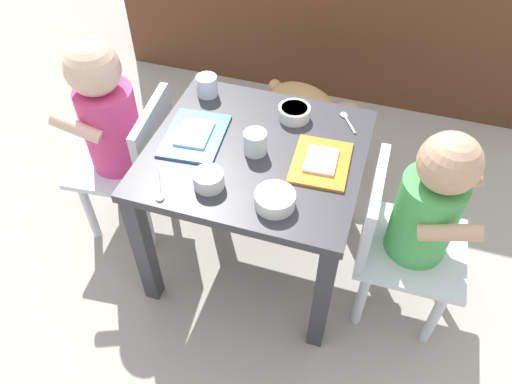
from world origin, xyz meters
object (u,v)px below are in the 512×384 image
at_px(cereal_bowl_right_side, 275,199).
at_px(veggie_bowl_far, 209,179).
at_px(dog, 312,113).
at_px(water_cup_right, 255,144).
at_px(seated_child_left, 113,123).
at_px(water_cup_left, 207,87).
at_px(spoon_by_right_tray, 347,120).
at_px(food_tray_left, 195,134).
at_px(food_tray_right, 321,161).
at_px(seated_child_right, 422,212).
at_px(dining_table, 256,173).
at_px(spoon_by_left_tray, 159,190).
at_px(cereal_bowl_left_side, 294,112).

relative_size(cereal_bowl_right_side, veggie_bowl_far, 1.28).
bearing_deg(dog, water_cup_right, -94.98).
xyz_separation_m(seated_child_left, veggie_bowl_far, (0.38, -0.18, 0.06)).
bearing_deg(water_cup_left, spoon_by_right_tray, 0.03).
xyz_separation_m(food_tray_left, food_tray_right, (0.35, -0.00, -0.00)).
xyz_separation_m(dog, water_cup_right, (-0.05, -0.56, 0.30)).
bearing_deg(seated_child_left, veggie_bowl_far, -26.14).
xyz_separation_m(food_tray_right, veggie_bowl_far, (-0.24, -0.16, 0.02)).
height_order(seated_child_right, veggie_bowl_far, seated_child_right).
relative_size(seated_child_left, food_tray_left, 3.13).
bearing_deg(seated_child_left, dog, 46.73).
xyz_separation_m(dining_table, spoon_by_left_tray, (-0.18, -0.21, 0.09)).
bearing_deg(dog, food_tray_left, -112.14).
xyz_separation_m(water_cup_left, veggie_bowl_far, (0.14, -0.35, -0.00)).
xyz_separation_m(dining_table, spoon_by_right_tray, (0.21, 0.19, 0.09)).
distance_m(dog, spoon_by_left_tray, 0.84).
bearing_deg(spoon_by_left_tray, cereal_bowl_left_side, 57.55).
relative_size(dog, veggie_bowl_far, 5.62).
bearing_deg(seated_child_left, water_cup_right, -4.12).
relative_size(seated_child_left, dog, 1.60).
xyz_separation_m(water_cup_left, cereal_bowl_right_side, (0.32, -0.37, -0.01)).
bearing_deg(food_tray_left, water_cup_left, 101.59).
xyz_separation_m(water_cup_left, cereal_bowl_left_side, (0.27, -0.03, -0.01)).
distance_m(seated_child_left, water_cup_right, 0.45).
xyz_separation_m(food_tray_left, spoon_by_right_tray, (0.38, 0.19, -0.00)).
bearing_deg(cereal_bowl_right_side, cereal_bowl_left_side, 96.92).
bearing_deg(water_cup_right, veggie_bowl_far, -114.07).
bearing_deg(food_tray_right, seated_child_right, -9.08).
height_order(dog, veggie_bowl_far, veggie_bowl_far).
bearing_deg(dining_table, water_cup_right, -103.07).
relative_size(water_cup_right, spoon_by_right_tray, 0.69).
distance_m(dining_table, cereal_bowl_left_side, 0.20).
height_order(dog, water_cup_left, water_cup_left).
distance_m(dining_table, spoon_by_right_tray, 0.30).
relative_size(food_tray_left, cereal_bowl_right_side, 2.24).
xyz_separation_m(dog, spoon_by_right_tray, (0.16, -0.36, 0.27)).
height_order(seated_child_left, seated_child_right, seated_child_left).
relative_size(food_tray_right, cereal_bowl_right_side, 1.94).
distance_m(water_cup_left, spoon_by_left_tray, 0.41).
bearing_deg(seated_child_right, cereal_bowl_left_side, 152.30).
bearing_deg(cereal_bowl_right_side, food_tray_right, 67.60).
distance_m(seated_child_left, spoon_by_right_tray, 0.68).
height_order(cereal_bowl_right_side, veggie_bowl_far, veggie_bowl_far).
bearing_deg(water_cup_right, spoon_by_left_tray, -130.53).
relative_size(water_cup_left, spoon_by_right_tray, 0.69).
relative_size(seated_child_right, water_cup_left, 10.48).
relative_size(food_tray_left, spoon_by_left_tray, 2.35).
xyz_separation_m(cereal_bowl_right_side, spoon_by_left_tray, (-0.28, -0.04, -0.02)).
bearing_deg(food_tray_left, seated_child_right, -3.99).
height_order(spoon_by_left_tray, spoon_by_right_tray, same).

